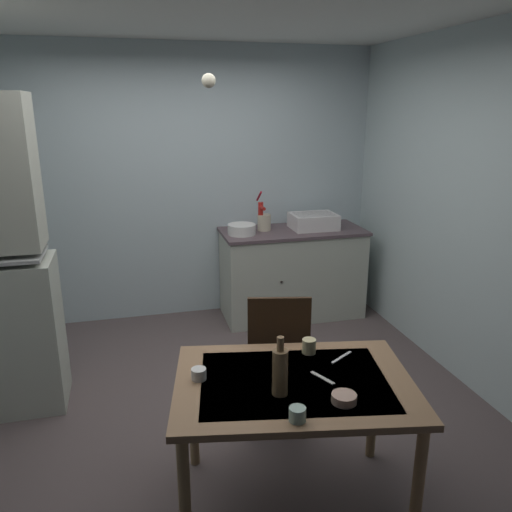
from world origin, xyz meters
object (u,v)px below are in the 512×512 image
at_px(glass_bottle, 280,371).
at_px(dining_table, 294,396).
at_px(hand_pump, 261,214).
at_px(serving_bowl_wide, 344,398).
at_px(sink_basin, 313,221).
at_px(mixing_bowl_counter, 242,229).
at_px(chair_far_side, 277,361).
at_px(teacup_mint, 309,346).

bearing_deg(glass_bottle, dining_table, 43.16).
xyz_separation_m(hand_pump, serving_bowl_wide, (-0.33, -2.75, -0.29)).
bearing_deg(sink_basin, dining_table, -112.50).
height_order(mixing_bowl_counter, chair_far_side, mixing_bowl_counter).
bearing_deg(serving_bowl_wide, mixing_bowl_counter, 87.48).
xyz_separation_m(chair_far_side, glass_bottle, (-0.21, -0.74, 0.37)).
bearing_deg(hand_pump, chair_far_side, -101.66).
height_order(hand_pump, teacup_mint, hand_pump).
distance_m(teacup_mint, glass_bottle, 0.46).
bearing_deg(chair_far_side, teacup_mint, -79.85).
distance_m(hand_pump, mixing_bowl_counter, 0.26).
bearing_deg(hand_pump, teacup_mint, -98.07).
xyz_separation_m(sink_basin, chair_far_side, (-0.91, -1.82, -0.47)).
bearing_deg(mixing_bowl_counter, hand_pump, 24.17).
xyz_separation_m(sink_basin, teacup_mint, (-0.85, -2.20, -0.18)).
relative_size(serving_bowl_wide, teacup_mint, 1.45).
distance_m(sink_basin, teacup_mint, 2.36).
xyz_separation_m(mixing_bowl_counter, dining_table, (-0.28, -2.41, -0.28)).
height_order(mixing_bowl_counter, dining_table, mixing_bowl_counter).
distance_m(mixing_bowl_counter, glass_bottle, 2.54).
relative_size(serving_bowl_wide, glass_bottle, 0.40).
height_order(sink_basin, hand_pump, hand_pump).
bearing_deg(chair_far_side, sink_basin, 63.40).
height_order(chair_far_side, glass_bottle, glass_bottle).
bearing_deg(glass_bottle, hand_pump, 77.09).
distance_m(serving_bowl_wide, glass_bottle, 0.32).
bearing_deg(mixing_bowl_counter, dining_table, -96.61).
relative_size(teacup_mint, glass_bottle, 0.27).
xyz_separation_m(serving_bowl_wide, teacup_mint, (0.01, 0.50, 0.02)).
height_order(dining_table, serving_bowl_wide, serving_bowl_wide).
height_order(hand_pump, glass_bottle, hand_pump).
distance_m(sink_basin, glass_bottle, 2.80).
distance_m(hand_pump, teacup_mint, 2.28).
distance_m(hand_pump, serving_bowl_wide, 2.78).
height_order(chair_far_side, teacup_mint, chair_far_side).
bearing_deg(serving_bowl_wide, teacup_mint, 88.77).
bearing_deg(serving_bowl_wide, glass_bottle, 152.14).
bearing_deg(chair_far_side, serving_bowl_wide, -86.31).
distance_m(sink_basin, hand_pump, 0.54).
bearing_deg(mixing_bowl_counter, glass_bottle, -98.72).
distance_m(hand_pump, dining_table, 2.59).
distance_m(chair_far_side, serving_bowl_wide, 0.92).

